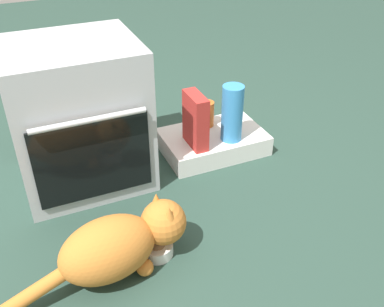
{
  "coord_description": "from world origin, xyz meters",
  "views": [
    {
      "loc": [
        -0.2,
        -1.5,
        1.32
      ],
      "look_at": [
        0.45,
        -0.02,
        0.25
      ],
      "focal_mm": 41.23,
      "sensor_mm": 36.0,
      "label": 1
    }
  ],
  "objects_px": {
    "pantry_cabinet": "(213,142)",
    "cereal_box": "(196,120)",
    "water_bottle": "(232,113)",
    "food_bowl": "(157,248)",
    "sauce_jar": "(207,114)",
    "oven": "(79,116)",
    "cat": "(119,244)"
  },
  "relations": [
    {
      "from": "food_bowl",
      "to": "cat",
      "type": "bearing_deg",
      "value": -170.88
    },
    {
      "from": "pantry_cabinet",
      "to": "sauce_jar",
      "type": "relative_size",
      "value": 3.86
    },
    {
      "from": "cereal_box",
      "to": "oven",
      "type": "bearing_deg",
      "value": 170.22
    },
    {
      "from": "oven",
      "to": "cereal_box",
      "type": "bearing_deg",
      "value": -9.78
    },
    {
      "from": "pantry_cabinet",
      "to": "cereal_box",
      "type": "xyz_separation_m",
      "value": [
        -0.13,
        -0.06,
        0.19
      ]
    },
    {
      "from": "oven",
      "to": "pantry_cabinet",
      "type": "xyz_separation_m",
      "value": [
        0.68,
        -0.03,
        -0.29
      ]
    },
    {
      "from": "cat",
      "to": "cereal_box",
      "type": "height_order",
      "value": "cereal_box"
    },
    {
      "from": "pantry_cabinet",
      "to": "cat",
      "type": "relative_size",
      "value": 0.68
    },
    {
      "from": "cereal_box",
      "to": "sauce_jar",
      "type": "distance_m",
      "value": 0.22
    },
    {
      "from": "water_bottle",
      "to": "sauce_jar",
      "type": "height_order",
      "value": "water_bottle"
    },
    {
      "from": "oven",
      "to": "cat",
      "type": "height_order",
      "value": "oven"
    },
    {
      "from": "pantry_cabinet",
      "to": "water_bottle",
      "type": "distance_m",
      "value": 0.23
    },
    {
      "from": "sauce_jar",
      "to": "cereal_box",
      "type": "bearing_deg",
      "value": -130.92
    },
    {
      "from": "food_bowl",
      "to": "water_bottle",
      "type": "xyz_separation_m",
      "value": [
        0.6,
        0.52,
        0.23
      ]
    },
    {
      "from": "oven",
      "to": "food_bowl",
      "type": "relative_size",
      "value": 5.33
    },
    {
      "from": "pantry_cabinet",
      "to": "sauce_jar",
      "type": "height_order",
      "value": "sauce_jar"
    },
    {
      "from": "food_bowl",
      "to": "cereal_box",
      "type": "relative_size",
      "value": 0.46
    },
    {
      "from": "oven",
      "to": "water_bottle",
      "type": "xyz_separation_m",
      "value": [
        0.74,
        -0.12,
        -0.09
      ]
    },
    {
      "from": "oven",
      "to": "food_bowl",
      "type": "distance_m",
      "value": 0.72
    },
    {
      "from": "pantry_cabinet",
      "to": "water_bottle",
      "type": "bearing_deg",
      "value": -54.48
    },
    {
      "from": "oven",
      "to": "cereal_box",
      "type": "xyz_separation_m",
      "value": [
        0.55,
        -0.09,
        -0.1
      ]
    },
    {
      "from": "oven",
      "to": "sauce_jar",
      "type": "distance_m",
      "value": 0.71
    },
    {
      "from": "oven",
      "to": "food_bowl",
      "type": "bearing_deg",
      "value": -77.62
    },
    {
      "from": "food_bowl",
      "to": "sauce_jar",
      "type": "bearing_deg",
      "value": 51.98
    },
    {
      "from": "food_bowl",
      "to": "pantry_cabinet",
      "type": "bearing_deg",
      "value": 48.06
    },
    {
      "from": "cereal_box",
      "to": "water_bottle",
      "type": "height_order",
      "value": "water_bottle"
    },
    {
      "from": "pantry_cabinet",
      "to": "water_bottle",
      "type": "relative_size",
      "value": 1.8
    },
    {
      "from": "pantry_cabinet",
      "to": "water_bottle",
      "type": "height_order",
      "value": "water_bottle"
    },
    {
      "from": "cereal_box",
      "to": "water_bottle",
      "type": "xyz_separation_m",
      "value": [
        0.19,
        -0.02,
        0.01
      ]
    },
    {
      "from": "pantry_cabinet",
      "to": "cereal_box",
      "type": "relative_size",
      "value": 1.93
    },
    {
      "from": "oven",
      "to": "cereal_box",
      "type": "distance_m",
      "value": 0.57
    },
    {
      "from": "water_bottle",
      "to": "oven",
      "type": "bearing_deg",
      "value": 171.0
    }
  ]
}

